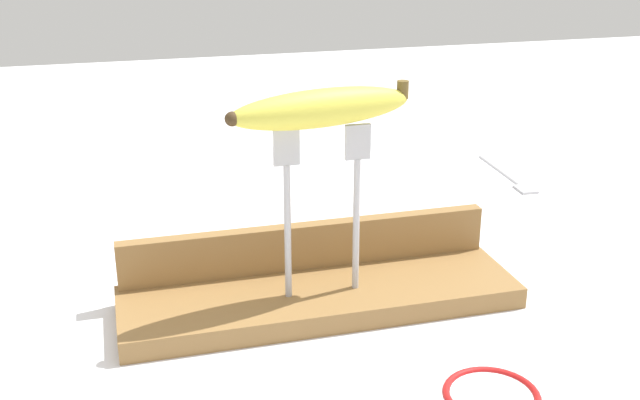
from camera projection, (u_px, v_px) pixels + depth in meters
name	position (u px, v px, depth m)	size (l,w,h in m)	color
ground_plane	(320.00, 307.00, 0.84)	(3.00, 3.00, 0.00)	silver
wooden_board	(320.00, 297.00, 0.84)	(0.42, 0.12, 0.02)	olive
board_backstop	(307.00, 246.00, 0.87)	(0.42, 0.02, 0.05)	olive
fork_stand_center	(322.00, 196.00, 0.79)	(0.10, 0.01, 0.18)	#B2B2B7
banana_raised_center	(322.00, 108.00, 0.76)	(0.20, 0.07, 0.04)	#DBD147
fork_fallen_near	(511.00, 178.00, 1.23)	(0.03, 0.19, 0.01)	#B2B2B7
wire_coil	(492.00, 392.00, 0.69)	(0.09, 0.09, 0.01)	red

